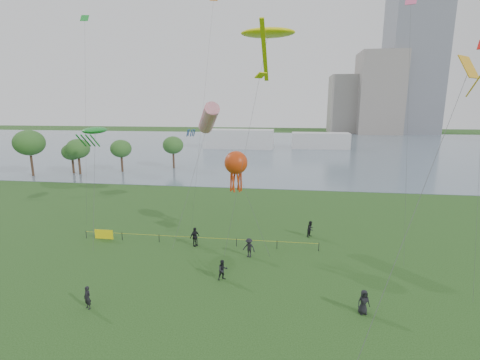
# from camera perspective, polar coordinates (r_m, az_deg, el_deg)

# --- Properties ---
(ground_plane) EXTENTS (400.00, 400.00, 0.00)m
(ground_plane) POSITION_cam_1_polar(r_m,az_deg,el_deg) (21.68, -4.05, -27.22)
(ground_plane) COLOR #183B12
(lake) EXTENTS (400.00, 120.00, 0.08)m
(lake) POSITION_cam_1_polar(r_m,az_deg,el_deg) (117.22, 6.03, 5.44)
(lake) COLOR slate
(lake) RESTS_ON ground_plane
(tower) EXTENTS (24.00, 24.00, 120.00)m
(tower) POSITION_cam_1_polar(r_m,az_deg,el_deg) (198.82, 27.27, 24.43)
(tower) COLOR slate
(tower) RESTS_ON ground_plane
(building_mid) EXTENTS (20.00, 20.00, 38.00)m
(building_mid) POSITION_cam_1_polar(r_m,az_deg,el_deg) (183.39, 21.77, 13.03)
(building_mid) COLOR gray
(building_mid) RESTS_ON ground_plane
(building_low) EXTENTS (16.00, 18.00, 28.00)m
(building_low) POSITION_cam_1_polar(r_m,az_deg,el_deg) (186.52, 16.95, 11.79)
(building_low) COLOR gray
(building_low) RESTS_ON ground_plane
(pavilion_left) EXTENTS (22.00, 8.00, 6.00)m
(pavilion_left) POSITION_cam_1_polar(r_m,az_deg,el_deg) (112.96, -0.16, 6.77)
(pavilion_left) COLOR silver
(pavilion_left) RESTS_ON ground_plane
(pavilion_right) EXTENTS (18.00, 7.00, 5.00)m
(pavilion_right) POSITION_cam_1_polar(r_m,az_deg,el_deg) (115.37, 13.03, 6.32)
(pavilion_right) COLOR silver
(pavilion_right) RESTS_ON ground_plane
(trees) EXTENTS (29.89, 17.31, 9.03)m
(trees) POSITION_cam_1_polar(r_m,az_deg,el_deg) (77.22, -24.12, 5.06)
(trees) COLOR #3C281B
(trees) RESTS_ON ground_plane
(fence) EXTENTS (24.07, 0.07, 1.05)m
(fence) POSITION_cam_1_polar(r_m,az_deg,el_deg) (37.63, -16.20, -8.83)
(fence) COLOR black
(fence) RESTS_ON ground_plane
(spectator_a) EXTENTS (1.03, 0.98, 1.67)m
(spectator_a) POSITION_cam_1_polar(r_m,az_deg,el_deg) (28.73, -2.84, -14.53)
(spectator_a) COLOR black
(spectator_a) RESTS_ON ground_plane
(spectator_b) EXTENTS (1.32, 1.00, 1.82)m
(spectator_b) POSITION_cam_1_polar(r_m,az_deg,el_deg) (32.54, 1.49, -11.04)
(spectator_b) COLOR black
(spectator_b) RESTS_ON ground_plane
(spectator_c) EXTENTS (1.03, 1.20, 1.93)m
(spectator_c) POSITION_cam_1_polar(r_m,az_deg,el_deg) (35.16, -7.43, -9.23)
(spectator_c) COLOR black
(spectator_c) RESTS_ON ground_plane
(spectator_d) EXTENTS (0.94, 0.72, 1.71)m
(spectator_d) POSITION_cam_1_polar(r_m,az_deg,el_deg) (25.99, 19.62, -18.34)
(spectator_d) COLOR black
(spectator_d) RESTS_ON ground_plane
(spectator_f) EXTENTS (0.71, 0.61, 1.64)m
(spectator_f) POSITION_cam_1_polar(r_m,az_deg,el_deg) (27.26, -23.76, -17.25)
(spectator_f) COLOR black
(spectator_f) RESTS_ON ground_plane
(spectator_g) EXTENTS (1.01, 1.07, 1.74)m
(spectator_g) POSITION_cam_1_polar(r_m,az_deg,el_deg) (37.97, 11.50, -7.88)
(spectator_g) COLOR black
(spectator_g) RESTS_ON ground_plane
(kite_stingray) EXTENTS (5.98, 10.10, 20.86)m
(kite_stingray) POSITION_cam_1_polar(r_m,az_deg,el_deg) (35.75, 4.57, 22.85)
(kite_stingray) COLOR #3F3F42
(kite_windsock) EXTENTS (4.19, 11.14, 14.15)m
(kite_windsock) POSITION_cam_1_polar(r_m,az_deg,el_deg) (40.23, -5.19, 10.06)
(kite_windsock) COLOR #3F3F42
(kite_creature) EXTENTS (4.65, 10.21, 11.31)m
(kite_creature) POSITION_cam_1_polar(r_m,az_deg,el_deg) (43.15, -22.74, 7.46)
(kite_creature) COLOR #3F3F42
(kite_octopus) EXTENTS (4.80, 4.50, 9.34)m
(kite_octopus) POSITION_cam_1_polar(r_m,az_deg,el_deg) (34.29, -0.66, 2.76)
(kite_octopus) COLOR #3F3F42
(kite_delta) EXTENTS (8.47, 9.71, 16.54)m
(kite_delta) POSITION_cam_1_polar(r_m,az_deg,el_deg) (23.96, 32.97, 13.53)
(kite_delta) COLOR #3F3F42
(small_kites) EXTENTS (38.55, 13.74, 8.23)m
(small_kites) POSITION_cam_1_polar(r_m,az_deg,el_deg) (37.26, 4.96, 25.63)
(small_kites) COLOR #198C2D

